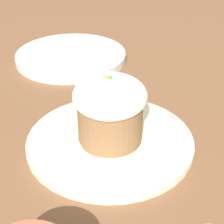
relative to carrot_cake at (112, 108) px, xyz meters
The scene contains 5 objects.
ground_plane 0.07m from the carrot_cake, ahead, with size 4.00×4.00×0.00m, color brown.
dessert_plate 0.06m from the carrot_cake, ahead, with size 0.26×0.26×0.01m.
carrot_cake is the anchor object (origin of this frame).
spoon 0.06m from the carrot_cake, 57.57° to the left, with size 0.11×0.09×0.01m.
side_plate 0.34m from the carrot_cake, 48.84° to the right, with size 0.25×0.25×0.02m.
Camera 1 is at (-0.20, 0.43, 0.36)m, focal length 60.00 mm.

